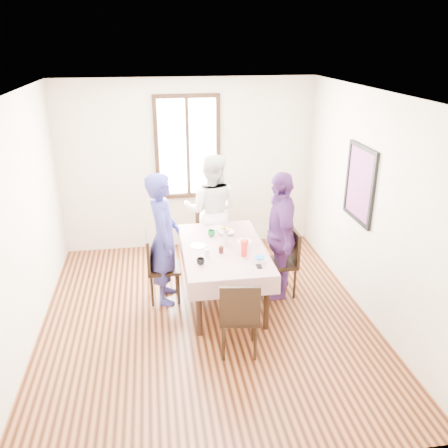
# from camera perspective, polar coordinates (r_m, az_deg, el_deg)

# --- Properties ---
(ground) EXTENTS (4.50, 4.50, 0.00)m
(ground) POSITION_cam_1_polar(r_m,az_deg,el_deg) (5.89, -2.16, -11.41)
(ground) COLOR black
(ground) RESTS_ON ground
(back_wall) EXTENTS (4.00, 0.00, 4.00)m
(back_wall) POSITION_cam_1_polar(r_m,az_deg,el_deg) (7.40, -4.44, 7.14)
(back_wall) COLOR beige
(back_wall) RESTS_ON ground
(right_wall) EXTENTS (0.00, 4.50, 4.50)m
(right_wall) POSITION_cam_1_polar(r_m,az_deg,el_deg) (5.83, 17.57, 2.00)
(right_wall) COLOR beige
(right_wall) RESTS_ON ground
(window_frame) EXTENTS (1.02, 0.06, 1.62)m
(window_frame) POSITION_cam_1_polar(r_m,az_deg,el_deg) (7.31, -4.49, 9.38)
(window_frame) COLOR black
(window_frame) RESTS_ON back_wall
(window_pane) EXTENTS (0.90, 0.02, 1.50)m
(window_pane) POSITION_cam_1_polar(r_m,az_deg,el_deg) (7.32, -4.50, 9.39)
(window_pane) COLOR white
(window_pane) RESTS_ON back_wall
(art_poster) EXTENTS (0.04, 0.76, 0.96)m
(art_poster) POSITION_cam_1_polar(r_m,az_deg,el_deg) (6.01, 16.40, 4.76)
(art_poster) COLOR red
(art_poster) RESTS_ON right_wall
(dining_table) EXTENTS (0.92, 1.59, 0.75)m
(dining_table) POSITION_cam_1_polar(r_m,az_deg,el_deg) (6.07, -0.07, -6.18)
(dining_table) COLOR black
(dining_table) RESTS_ON ground
(tablecloth) EXTENTS (1.04, 1.71, 0.01)m
(tablecloth) POSITION_cam_1_polar(r_m,az_deg,el_deg) (5.90, -0.08, -2.92)
(tablecloth) COLOR #540C1A
(tablecloth) RESTS_ON dining_table
(chair_left) EXTENTS (0.43, 0.43, 0.91)m
(chair_left) POSITION_cam_1_polar(r_m,az_deg,el_deg) (6.11, -7.42, -5.34)
(chair_left) COLOR black
(chair_left) RESTS_ON ground
(chair_right) EXTENTS (0.42, 0.42, 0.91)m
(chair_right) POSITION_cam_1_polar(r_m,az_deg,el_deg) (6.22, 6.84, -4.76)
(chair_right) COLOR black
(chair_right) RESTS_ON ground
(chair_far) EXTENTS (0.46, 0.46, 0.91)m
(chair_far) POSITION_cam_1_polar(r_m,az_deg,el_deg) (7.01, -1.46, -1.42)
(chair_far) COLOR black
(chair_far) RESTS_ON ground
(chair_near) EXTENTS (0.48, 0.48, 0.91)m
(chair_near) POSITION_cam_1_polar(r_m,az_deg,el_deg) (5.10, 1.86, -11.13)
(chair_near) COLOR black
(chair_near) RESTS_ON ground
(person_left) EXTENTS (0.44, 0.65, 1.73)m
(person_left) POSITION_cam_1_polar(r_m,az_deg,el_deg) (5.93, -7.41, -1.81)
(person_left) COLOR navy
(person_left) RESTS_ON ground
(person_far) EXTENTS (0.98, 0.85, 1.71)m
(person_far) POSITION_cam_1_polar(r_m,az_deg,el_deg) (6.84, -1.47, 1.60)
(person_far) COLOR white
(person_far) RESTS_ON ground
(person_right) EXTENTS (0.50, 1.04, 1.71)m
(person_right) POSITION_cam_1_polar(r_m,az_deg,el_deg) (6.05, 6.82, -1.39)
(person_right) COLOR #532A6A
(person_right) RESTS_ON ground
(mug_black) EXTENTS (0.11, 0.11, 0.08)m
(mug_black) POSITION_cam_1_polar(r_m,az_deg,el_deg) (5.46, -2.90, -4.61)
(mug_black) COLOR black
(mug_black) RESTS_ON tablecloth
(mug_flag) EXTENTS (0.15, 0.15, 0.10)m
(mug_flag) POSITION_cam_1_polar(r_m,az_deg,el_deg) (5.86, 2.53, -2.52)
(mug_flag) COLOR red
(mug_flag) RESTS_ON tablecloth
(mug_green) EXTENTS (0.11, 0.11, 0.08)m
(mug_green) POSITION_cam_1_polar(r_m,az_deg,el_deg) (6.21, -1.56, -1.13)
(mug_green) COLOR #0C7226
(mug_green) RESTS_ON tablecloth
(serving_bowl) EXTENTS (0.21, 0.21, 0.05)m
(serving_bowl) POSITION_cam_1_polar(r_m,az_deg,el_deg) (6.26, 0.33, -1.08)
(serving_bowl) COLOR white
(serving_bowl) RESTS_ON tablecloth
(juice_carton) EXTENTS (0.06, 0.06, 0.20)m
(juice_carton) POSITION_cam_1_polar(r_m,az_deg,el_deg) (5.62, 2.47, -3.04)
(juice_carton) COLOR red
(juice_carton) RESTS_ON tablecloth
(butter_tub) EXTENTS (0.12, 0.12, 0.06)m
(butter_tub) POSITION_cam_1_polar(r_m,az_deg,el_deg) (5.52, 4.40, -4.44)
(butter_tub) COLOR white
(butter_tub) RESTS_ON tablecloth
(jam_jar) EXTENTS (0.06, 0.06, 0.08)m
(jam_jar) POSITION_cam_1_polar(r_m,az_deg,el_deg) (5.72, -0.37, -3.20)
(jam_jar) COLOR black
(jam_jar) RESTS_ON tablecloth
(drinking_glass) EXTENTS (0.06, 0.06, 0.09)m
(drinking_glass) POSITION_cam_1_polar(r_m,az_deg,el_deg) (5.65, -2.10, -3.51)
(drinking_glass) COLOR silver
(drinking_glass) RESTS_ON tablecloth
(smartphone) EXTENTS (0.06, 0.12, 0.01)m
(smartphone) POSITION_cam_1_polar(r_m,az_deg,el_deg) (5.42, 4.33, -5.23)
(smartphone) COLOR black
(smartphone) RESTS_ON tablecloth
(flower_vase) EXTENTS (0.06, 0.06, 0.13)m
(flower_vase) POSITION_cam_1_polar(r_m,az_deg,el_deg) (5.95, 0.14, -1.94)
(flower_vase) COLOR silver
(flower_vase) RESTS_ON tablecloth
(plate_left) EXTENTS (0.20, 0.20, 0.01)m
(plate_left) POSITION_cam_1_polar(r_m,az_deg,el_deg) (5.92, -3.16, -2.71)
(plate_left) COLOR white
(plate_left) RESTS_ON tablecloth
(plate_right) EXTENTS (0.20, 0.20, 0.01)m
(plate_right) POSITION_cam_1_polar(r_m,az_deg,el_deg) (6.05, 2.52, -2.16)
(plate_right) COLOR white
(plate_right) RESTS_ON tablecloth
(plate_far) EXTENTS (0.20, 0.20, 0.01)m
(plate_far) POSITION_cam_1_polar(r_m,az_deg,el_deg) (6.47, -0.79, -0.48)
(plate_far) COLOR white
(plate_far) RESTS_ON tablecloth
(butter_lid) EXTENTS (0.12, 0.12, 0.01)m
(butter_lid) POSITION_cam_1_polar(r_m,az_deg,el_deg) (5.50, 4.41, -4.11)
(butter_lid) COLOR blue
(butter_lid) RESTS_ON butter_tub
(flower_bunch) EXTENTS (0.09, 0.09, 0.10)m
(flower_bunch) POSITION_cam_1_polar(r_m,az_deg,el_deg) (5.91, 0.14, -0.93)
(flower_bunch) COLOR yellow
(flower_bunch) RESTS_ON flower_vase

